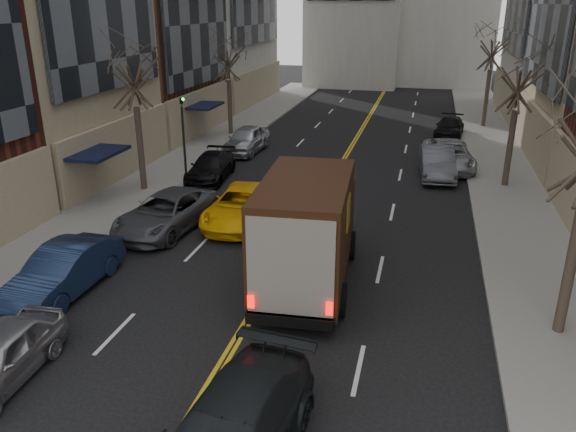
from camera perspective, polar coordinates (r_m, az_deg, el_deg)
name	(u,v)px	position (r m, az deg, el deg)	size (l,w,h in m)	color
sidewalk_left	(195,155)	(35.19, -9.40, 6.14)	(4.00, 66.00, 0.15)	slate
sidewalk_right	(504,175)	(32.72, 21.11, 3.87)	(4.00, 66.00, 0.15)	slate
tree_lf_mid	(132,55)	(27.79, -15.61, 15.46)	(3.20, 3.20, 8.91)	#382D23
tree_lf_far	(228,47)	(39.67, -6.15, 16.67)	(3.20, 3.20, 8.12)	#382D23
tree_rt_mid	(522,63)	(29.63, 22.68, 14.11)	(3.20, 3.20, 8.32)	#382D23
tree_rt_far	(494,34)	(44.45, 20.23, 16.95)	(3.20, 3.20, 9.11)	#382D23
traffic_signal	(183,129)	(29.48, -10.61, 8.68)	(0.29, 0.26, 4.70)	black
ups_truck	(308,231)	(18.25, 2.00, -1.50)	(3.25, 7.17, 3.83)	black
taxi	(243,206)	(24.06, -4.63, 1.07)	(2.48, 5.38, 1.49)	#FAB80A
pedestrian	(318,250)	(19.69, 3.08, -3.47)	(0.56, 0.37, 1.54)	black
parked_lf_b	(64,270)	(19.58, -21.77, -5.16)	(1.65, 4.73, 1.56)	#13213D
parked_lf_c	(166,212)	(23.72, -12.25, 0.36)	(2.50, 5.43, 1.51)	#4A4B52
parked_lf_d	(211,167)	(30.24, -7.85, 4.96)	(1.88, 4.62, 1.34)	black
parked_lf_e	(246,140)	(35.59, -4.24, 7.76)	(1.93, 4.79, 1.63)	#B5B7BE
parked_rt_a	(437,163)	(31.36, 14.90, 5.27)	(1.70, 4.87, 1.61)	#4E5056
parked_rt_b	(448,155)	(33.26, 15.98, 5.98)	(2.55, 5.53, 1.54)	#B5B8BD
parked_rt_c	(449,127)	(41.47, 16.08, 8.66)	(1.83, 4.49, 1.30)	black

